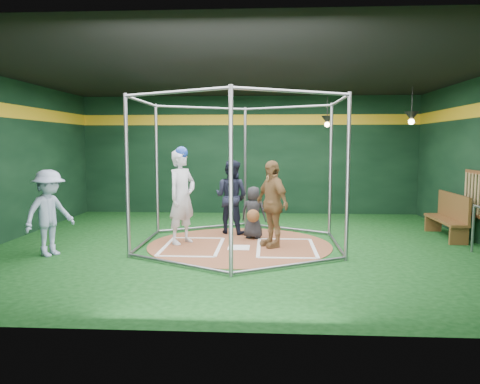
# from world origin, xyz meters

# --- Properties ---
(room_shell) EXTENTS (10.10, 9.10, 3.53)m
(room_shell) POSITION_xyz_m (0.00, 0.01, 1.75)
(room_shell) COLOR #0B340F
(room_shell) RESTS_ON ground
(clay_disc) EXTENTS (3.80, 3.80, 0.01)m
(clay_disc) POSITION_xyz_m (0.00, 0.00, 0.01)
(clay_disc) COLOR brown
(clay_disc) RESTS_ON ground
(home_plate) EXTENTS (0.43, 0.43, 0.01)m
(home_plate) POSITION_xyz_m (0.00, -0.30, 0.02)
(home_plate) COLOR white
(home_plate) RESTS_ON clay_disc
(batter_box_left) EXTENTS (1.17, 1.77, 0.01)m
(batter_box_left) POSITION_xyz_m (-0.95, -0.25, 0.02)
(batter_box_left) COLOR white
(batter_box_left) RESTS_ON clay_disc
(batter_box_right) EXTENTS (1.17, 1.77, 0.01)m
(batter_box_right) POSITION_xyz_m (0.95, -0.25, 0.02)
(batter_box_right) COLOR white
(batter_box_right) RESTS_ON clay_disc
(batting_cage) EXTENTS (4.05, 4.67, 3.00)m
(batting_cage) POSITION_xyz_m (-0.00, -0.00, 1.50)
(batting_cage) COLOR gray
(batting_cage) RESTS_ON ground
(bat_rack) EXTENTS (0.07, 1.25, 0.98)m
(bat_rack) POSITION_xyz_m (4.93, 0.40, 1.05)
(bat_rack) COLOR brown
(bat_rack) RESTS_ON room_shell
(pendant_lamp_near) EXTENTS (0.34, 0.34, 0.90)m
(pendant_lamp_near) POSITION_xyz_m (2.20, 3.60, 2.74)
(pendant_lamp_near) COLOR black
(pendant_lamp_near) RESTS_ON room_shell
(pendant_lamp_far) EXTENTS (0.34, 0.34, 0.90)m
(pendant_lamp_far) POSITION_xyz_m (4.00, 2.00, 2.74)
(pendant_lamp_far) COLOR black
(pendant_lamp_far) RESTS_ON room_shell
(batter_figure) EXTENTS (0.78, 0.85, 2.03)m
(batter_figure) POSITION_xyz_m (-1.21, 0.08, 1.02)
(batter_figure) COLOR #B9B9C0
(batter_figure) RESTS_ON clay_disc
(visitor_leopard) EXTENTS (0.92, 1.10, 1.75)m
(visitor_leopard) POSITION_xyz_m (0.66, -0.11, 0.89)
(visitor_leopard) COLOR #A97E48
(visitor_leopard) RESTS_ON clay_disc
(catcher_figure) EXTENTS (0.63, 0.63, 1.15)m
(catcher_figure) POSITION_xyz_m (0.26, 0.66, 0.58)
(catcher_figure) COLOR black
(catcher_figure) RESTS_ON clay_disc
(umpire) EXTENTS (1.02, 0.93, 1.71)m
(umpire) POSITION_xyz_m (-0.27, 1.27, 0.87)
(umpire) COLOR black
(umpire) RESTS_ON clay_disc
(bystander_blue) EXTENTS (1.01, 1.20, 1.62)m
(bystander_blue) POSITION_xyz_m (-3.51, -1.10, 0.81)
(bystander_blue) COLOR #96A6C7
(bystander_blue) RESTS_ON ground
(dugout_bench) EXTENTS (0.40, 1.71, 1.00)m
(dugout_bench) POSITION_xyz_m (4.63, 1.06, 0.51)
(dugout_bench) COLOR brown
(dugout_bench) RESTS_ON ground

